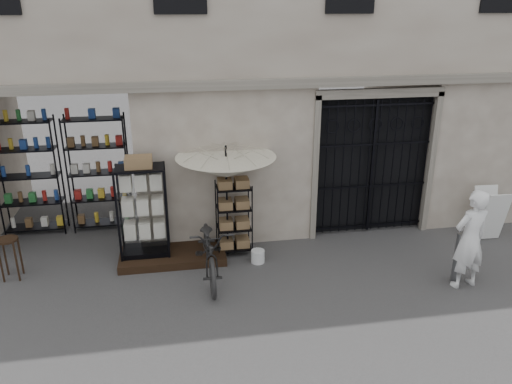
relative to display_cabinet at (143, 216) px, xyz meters
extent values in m
plane|color=black|center=(2.89, -1.63, -0.93)|extent=(80.00, 80.00, 0.00)
cube|color=#B2A798|center=(2.89, 2.37, 3.57)|extent=(14.00, 4.00, 9.00)
cube|color=black|center=(-1.61, 1.17, 0.57)|extent=(3.00, 1.70, 3.00)
cube|color=black|center=(-1.66, 1.67, 0.32)|extent=(2.70, 0.50, 2.50)
cube|color=black|center=(4.64, 0.65, 0.57)|extent=(2.50, 0.06, 3.00)
cube|color=black|center=(4.64, 0.49, 0.52)|extent=(0.05, 0.05, 2.80)
cube|color=black|center=(0.49, -0.08, -0.85)|extent=(2.00, 0.90, 0.15)
cube|color=black|center=(0.00, 0.01, -0.73)|extent=(0.93, 0.64, 0.10)
cube|color=silver|center=(-0.03, -0.26, 0.09)|extent=(0.80, 0.12, 1.61)
cube|color=silver|center=(0.00, 0.01, -0.01)|extent=(0.77, 0.48, 1.34)
cube|color=olive|center=(0.00, 0.01, 1.00)|extent=(0.52, 0.43, 0.19)
cube|color=black|center=(1.70, 0.00, -0.19)|extent=(0.68, 0.52, 1.47)
cube|color=olive|center=(1.70, 0.00, -0.24)|extent=(0.58, 0.42, 1.10)
cylinder|color=black|center=(1.57, 0.00, 0.18)|extent=(0.04, 0.04, 2.20)
imported|color=beige|center=(1.57, 0.00, 0.98)|extent=(1.71, 1.74, 1.48)
cylinder|color=silver|center=(2.09, -0.45, -0.80)|extent=(0.27, 0.27, 0.25)
imported|color=black|center=(1.16, -0.81, -0.93)|extent=(0.73, 1.09, 2.08)
cylinder|color=black|center=(-2.34, -0.27, -0.17)|extent=(0.47, 0.47, 0.04)
cube|color=black|center=(-2.34, -0.27, -0.55)|extent=(0.36, 0.36, 0.76)
cylinder|color=slate|center=(5.45, -1.70, -0.46)|extent=(0.21, 0.21, 0.93)
imported|color=silver|center=(5.49, -1.87, -0.93)|extent=(0.97, 1.88, 0.43)
cube|color=silver|center=(6.99, -0.41, -0.37)|extent=(0.52, 0.27, 1.07)
cube|color=silver|center=(7.00, -0.07, -0.37)|extent=(0.52, 0.27, 1.07)
camera|label=1|loc=(0.64, -8.73, 3.74)|focal=35.00mm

